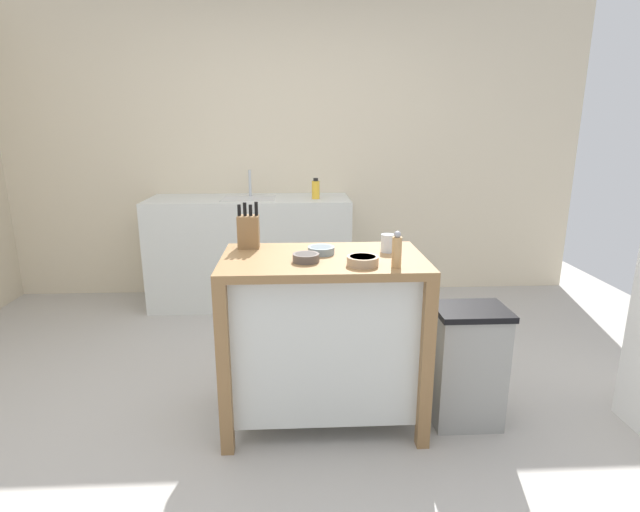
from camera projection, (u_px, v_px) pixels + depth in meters
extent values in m
plane|color=#ADA8A0|center=(297.00, 421.00, 2.60)|extent=(6.13, 6.13, 0.00)
cube|color=beige|center=(294.00, 149.00, 4.39)|extent=(5.13, 0.10, 2.60)
cube|color=olive|center=(322.00, 261.00, 2.42)|extent=(1.00, 0.60, 0.04)
cube|color=silver|center=(322.00, 335.00, 2.52)|extent=(0.90, 0.50, 0.75)
cube|color=olive|center=(223.00, 371.00, 2.25)|extent=(0.06, 0.06, 0.85)
cube|color=olive|center=(425.00, 366.00, 2.29)|extent=(0.06, 0.06, 0.85)
cube|color=olive|center=(236.00, 325.00, 2.77)|extent=(0.06, 0.06, 0.85)
cube|color=olive|center=(401.00, 321.00, 2.82)|extent=(0.06, 0.06, 0.85)
cube|color=olive|center=(248.00, 232.00, 2.57)|extent=(0.11, 0.09, 0.17)
cylinder|color=black|center=(238.00, 210.00, 2.54)|extent=(0.02, 0.02, 0.06)
cylinder|color=black|center=(244.00, 209.00, 2.54)|extent=(0.02, 0.02, 0.07)
cylinder|color=black|center=(250.00, 210.00, 2.54)|extent=(0.02, 0.02, 0.06)
cylinder|color=black|center=(255.00, 209.00, 2.54)|extent=(0.02, 0.02, 0.07)
cylinder|color=gray|center=(320.00, 250.00, 2.46)|extent=(0.13, 0.13, 0.04)
cylinder|color=#49555B|center=(320.00, 247.00, 2.46)|extent=(0.11, 0.11, 0.01)
cylinder|color=tan|center=(362.00, 261.00, 2.26)|extent=(0.15, 0.15, 0.04)
cylinder|color=brown|center=(362.00, 257.00, 2.25)|extent=(0.12, 0.12, 0.01)
cylinder|color=#564C47|center=(305.00, 258.00, 2.32)|extent=(0.13, 0.13, 0.04)
cylinder|color=#342D2A|center=(305.00, 254.00, 2.31)|extent=(0.10, 0.10, 0.01)
cylinder|color=silver|center=(387.00, 243.00, 2.49)|extent=(0.07, 0.07, 0.09)
cylinder|color=tan|center=(396.00, 252.00, 2.21)|extent=(0.04, 0.04, 0.14)
sphere|color=#99999E|center=(396.00, 234.00, 2.19)|extent=(0.03, 0.03, 0.03)
cube|color=gray|center=(466.00, 368.00, 2.53)|extent=(0.34, 0.26, 0.60)
cube|color=black|center=(471.00, 311.00, 2.45)|extent=(0.36, 0.28, 0.03)
cube|color=silver|center=(250.00, 251.00, 4.25)|extent=(1.68, 0.60, 0.92)
cube|color=silver|center=(248.00, 200.00, 4.11)|extent=(0.44, 0.36, 0.03)
cylinder|color=#B7BCC1|center=(249.00, 183.00, 4.24)|extent=(0.02, 0.02, 0.22)
cylinder|color=yellow|center=(315.00, 190.00, 4.07)|extent=(0.07, 0.07, 0.15)
cylinder|color=black|center=(315.00, 180.00, 4.05)|extent=(0.04, 0.04, 0.02)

